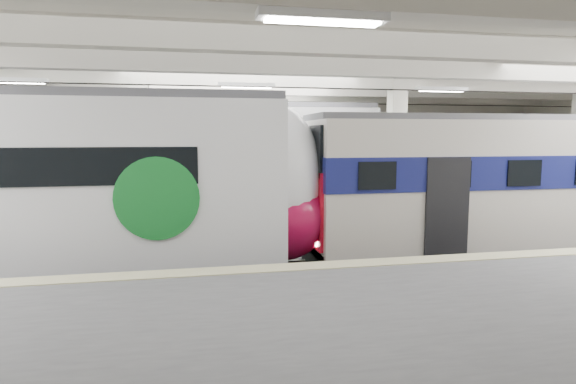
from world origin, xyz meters
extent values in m
cube|color=black|center=(0.00, 0.00, -0.05)|extent=(36.00, 24.00, 0.10)
cube|color=silver|center=(0.00, 0.00, 5.55)|extent=(36.00, 24.00, 0.20)
cube|color=beige|center=(0.00, 10.00, 2.75)|extent=(30.00, 0.10, 5.50)
cube|color=beige|center=(0.00, -10.00, 2.75)|extent=(30.00, 0.10, 5.50)
cube|color=beige|center=(0.00, -3.25, 1.11)|extent=(30.00, 0.50, 0.02)
cube|color=beige|center=(-3.00, 3.00, 2.75)|extent=(0.50, 0.50, 5.50)
cube|color=beige|center=(5.00, 3.00, 2.75)|extent=(0.50, 0.50, 5.50)
cube|color=beige|center=(0.00, 0.00, 5.25)|extent=(30.00, 18.00, 0.50)
cube|color=#59544C|center=(0.00, 0.00, 0.08)|extent=(30.00, 1.52, 0.16)
cube|color=#59544C|center=(0.00, 5.50, 0.08)|extent=(30.00, 1.52, 0.16)
cylinder|color=black|center=(0.00, 0.00, 4.70)|extent=(30.00, 0.03, 0.03)
cylinder|color=black|center=(0.00, 5.50, 4.70)|extent=(30.00, 0.03, 0.03)
cube|color=white|center=(0.00, -2.00, 4.92)|extent=(26.00, 8.40, 0.12)
ellipsoid|color=white|center=(0.50, 0.00, 2.41)|extent=(2.25, 2.79, 3.75)
ellipsoid|color=#A50D3A|center=(0.62, 0.00, 1.57)|extent=(2.39, 2.84, 2.29)
cylinder|color=#167D2C|center=(-2.30, -1.45, 2.22)|extent=(1.76, 0.06, 1.76)
cube|color=black|center=(-5.87, 0.00, 0.35)|extent=(12.74, 1.99, 0.70)
cube|color=beige|center=(7.40, 0.00, 2.21)|extent=(11.99, 2.63, 3.41)
cube|color=navy|center=(7.40, 0.00, 2.62)|extent=(12.03, 2.69, 0.83)
cube|color=red|center=(1.37, 0.00, 1.73)|extent=(0.08, 2.23, 1.88)
cube|color=black|center=(1.37, 0.00, 3.16)|extent=(0.08, 2.10, 1.23)
cube|color=#4C4C51|center=(7.40, 0.00, 3.99)|extent=(11.99, 2.05, 0.16)
cube|color=black|center=(7.40, 0.00, 0.35)|extent=(11.99, 1.84, 0.70)
cube|color=white|center=(-2.49, 5.50, 2.49)|extent=(14.67, 3.02, 3.98)
cube|color=#167D2C|center=(-2.49, 5.50, 3.01)|extent=(14.71, 3.09, 0.84)
cube|color=#4C4C51|center=(-2.49, 5.50, 4.58)|extent=(14.67, 2.50, 0.16)
cube|color=black|center=(-2.49, 5.50, 0.30)|extent=(14.67, 2.71, 0.60)
camera|label=1|loc=(-1.59, -11.75, 3.54)|focal=30.00mm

